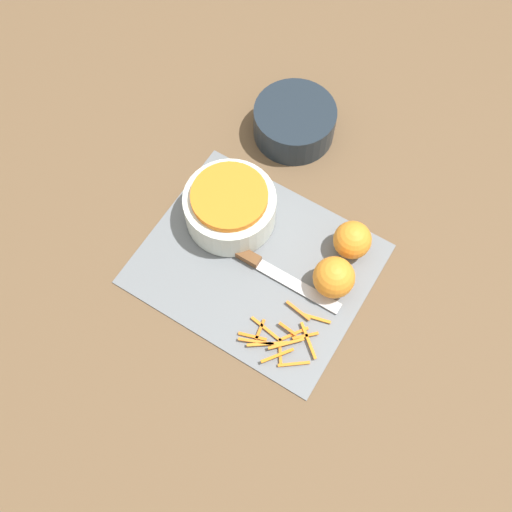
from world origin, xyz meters
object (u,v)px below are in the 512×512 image
object	(u,v)px
knife	(248,259)
orange_left	(334,277)
bowl_dark	(294,122)
orange_right	(352,240)
bowl_speckled	(230,206)

from	to	relation	value
knife	orange_left	size ratio (longest dim) A/B	3.70
bowl_dark	orange_right	world-z (taller)	orange_right
bowl_speckled	knife	bearing A→B (deg)	-38.36
bowl_speckled	orange_right	xyz separation A→B (m)	(0.22, 0.06, -0.01)
knife	orange_left	xyz separation A→B (m)	(0.15, 0.04, 0.03)
knife	bowl_speckled	bearing A→B (deg)	141.40
orange_left	orange_right	xyz separation A→B (m)	(-0.01, 0.08, -0.00)
bowl_speckled	orange_right	distance (m)	0.23
orange_right	orange_left	bearing A→B (deg)	-85.28
bowl_dark	orange_right	distance (m)	0.28
bowl_speckled	orange_left	bearing A→B (deg)	-5.75
knife	orange_right	distance (m)	0.19
bowl_dark	knife	world-z (taller)	bowl_dark
bowl_speckled	orange_left	size ratio (longest dim) A/B	2.29
bowl_speckled	bowl_dark	distance (m)	0.23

